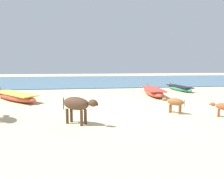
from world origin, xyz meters
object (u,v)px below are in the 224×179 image
at_px(fishing_boat_3, 153,91).
at_px(calf_far_brown, 174,102).
at_px(cow_adult_dark, 77,105).
at_px(calf_near_rust, 223,107).
at_px(fishing_boat_1, 179,88).
at_px(fishing_boat_2, 15,96).

relative_size(fishing_boat_3, calf_far_brown, 4.69).
height_order(fishing_boat_3, cow_adult_dark, cow_adult_dark).
relative_size(calf_near_rust, calf_far_brown, 0.88).
distance_m(fishing_boat_1, cow_adult_dark, 12.21).
relative_size(fishing_boat_1, fishing_boat_3, 0.87).
distance_m(fishing_boat_1, calf_far_brown, 8.75).
distance_m(fishing_boat_2, cow_adult_dark, 6.93).
height_order(fishing_boat_1, calf_near_rust, calf_near_rust).
bearing_deg(calf_far_brown, fishing_boat_3, -53.02).
distance_m(fishing_boat_1, fishing_boat_2, 12.68).
distance_m(cow_adult_dark, calf_near_rust, 6.00).
distance_m(fishing_boat_2, fishing_boat_3, 9.18).
height_order(fishing_boat_1, fishing_boat_3, fishing_boat_3).
height_order(cow_adult_dark, calf_near_rust, cow_adult_dark).
xyz_separation_m(fishing_boat_2, calf_near_rust, (9.88, -5.63, 0.18)).
bearing_deg(fishing_boat_2, fishing_boat_3, -126.11).
bearing_deg(calf_near_rust, fishing_boat_3, -35.82).
bearing_deg(calf_near_rust, calf_far_brown, 16.21).
height_order(cow_adult_dark, calf_far_brown, cow_adult_dark).
bearing_deg(cow_adult_dark, fishing_boat_1, 82.71).
distance_m(fishing_boat_3, calf_far_brown, 5.54).
relative_size(cow_adult_dark, calf_far_brown, 1.55).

